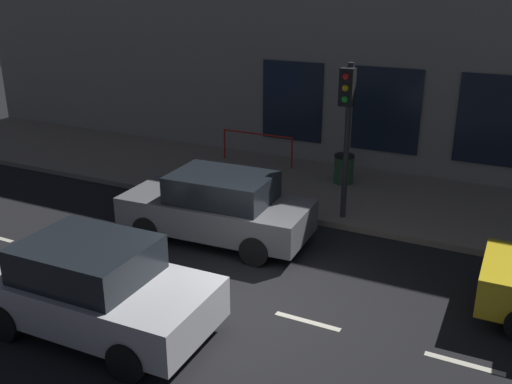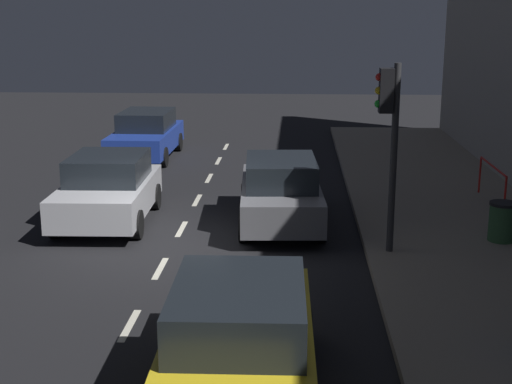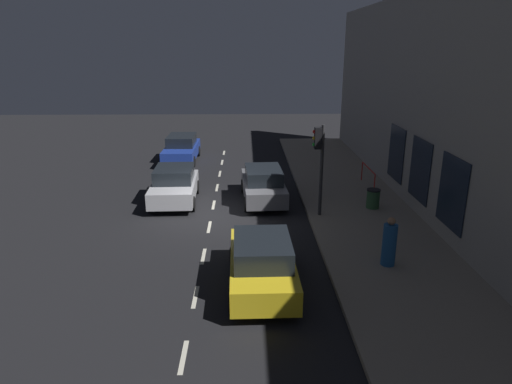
{
  "view_description": "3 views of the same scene",
  "coord_description": "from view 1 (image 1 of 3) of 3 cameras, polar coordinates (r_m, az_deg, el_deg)",
  "views": [
    {
      "loc": [
        -8.02,
        -4.04,
        5.54
      ],
      "look_at": [
        2.81,
        1.42,
        1.07
      ],
      "focal_mm": 40.18,
      "sensor_mm": 36.0,
      "label": 1
    },
    {
      "loc": [
        2.57,
        -13.89,
        4.75
      ],
      "look_at": [
        1.82,
        -0.61,
        1.44
      ],
      "focal_mm": 50.43,
      "sensor_mm": 36.0,
      "label": 2
    },
    {
      "loc": [
        1.46,
        -17.51,
        6.74
      ],
      "look_at": [
        1.88,
        0.97,
        0.8
      ],
      "focal_mm": 31.85,
      "sensor_mm": 36.0,
      "label": 3
    }
  ],
  "objects": [
    {
      "name": "ground_plane",
      "position": [
        10.56,
        0.0,
        -11.44
      ],
      "size": [
        60.0,
        60.0,
        0.0
      ],
      "primitive_type": "plane",
      "color": "black"
    },
    {
      "name": "building_facade",
      "position": [
        17.34,
        13.76,
        16.13
      ],
      "size": [
        0.65,
        32.0,
        8.96
      ],
      "color": "gray",
      "rests_on": "ground"
    },
    {
      "name": "parked_car_3",
      "position": [
        9.96,
        -15.71,
        -9.1
      ],
      "size": [
        2.08,
        4.01,
        1.58
      ],
      "rotation": [
        0.0,
        0.0,
        3.17
      ],
      "color": "#B7B7BC",
      "rests_on": "ground"
    },
    {
      "name": "lane_centre_line",
      "position": [
        10.21,
        5.14,
        -12.7
      ],
      "size": [
        0.12,
        27.2,
        0.01
      ],
      "color": "beige",
      "rests_on": "ground"
    },
    {
      "name": "red_railing",
      "position": [
        17.89,
        0.13,
        5.15
      ],
      "size": [
        0.05,
        2.41,
        0.97
      ],
      "color": "red",
      "rests_on": "sidewalk"
    },
    {
      "name": "sidewalk",
      "position": [
        15.81,
        10.25,
        -0.34
      ],
      "size": [
        4.5,
        32.0,
        0.15
      ],
      "color": "gray",
      "rests_on": "ground"
    },
    {
      "name": "trash_bin",
      "position": [
        16.39,
        8.74,
        2.31
      ],
      "size": [
        0.57,
        0.57,
        0.82
      ],
      "color": "#2D5633",
      "rests_on": "sidewalk"
    },
    {
      "name": "parked_car_0",
      "position": [
        12.86,
        -3.85,
        -1.51
      ],
      "size": [
        2.04,
        4.34,
        1.58
      ],
      "rotation": [
        0.0,
        0.0,
        0.05
      ],
      "color": "slate",
      "rests_on": "ground"
    },
    {
      "name": "traffic_light",
      "position": [
        13.28,
        9.03,
        7.73
      ],
      "size": [
        0.48,
        0.32,
        3.71
      ],
      "color": "#2D2D30",
      "rests_on": "sidewalk"
    }
  ]
}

